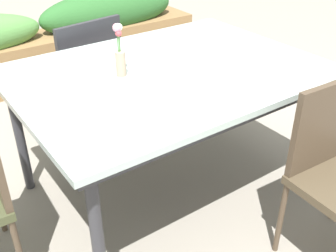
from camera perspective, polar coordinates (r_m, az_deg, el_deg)
ground_plane at (r=2.44m, az=-1.13°, el=-9.60°), size 12.00×12.00×0.00m
dining_table at (r=2.12m, az=0.00°, el=6.57°), size 1.55×1.15×0.77m
chair_far_side at (r=2.85m, az=-12.16°, el=7.77°), size 0.55×0.55×0.86m
flower_vase at (r=2.00m, az=-6.76°, el=10.16°), size 0.05×0.05×0.26m
planter_box at (r=3.90m, az=-16.99°, el=10.94°), size 3.08×0.44×0.73m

